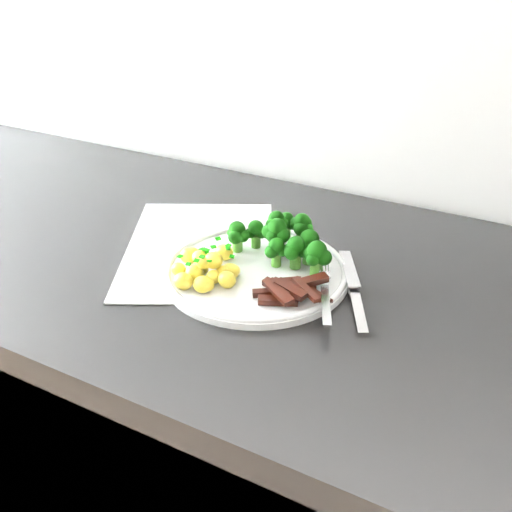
# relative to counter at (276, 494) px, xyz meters

# --- Properties ---
(counter) EXTENTS (2.39, 0.60, 0.90)m
(counter) POSITION_rel_counter_xyz_m (0.00, 0.00, 0.00)
(counter) COLOR black
(counter) RESTS_ON ground
(recipe_paper) EXTENTS (0.33, 0.37, 0.00)m
(recipe_paper) POSITION_rel_counter_xyz_m (-0.14, 0.01, 0.45)
(recipe_paper) COLOR white
(recipe_paper) RESTS_ON counter
(plate) EXTENTS (0.25, 0.25, 0.01)m
(plate) POSITION_rel_counter_xyz_m (-0.03, -0.02, 0.46)
(plate) COLOR white
(plate) RESTS_ON counter
(broccoli) EXTENTS (0.16, 0.11, 0.06)m
(broccoli) POSITION_rel_counter_xyz_m (-0.01, 0.03, 0.49)
(broccoli) COLOR #31641B
(broccoli) RESTS_ON plate
(potatoes) EXTENTS (0.10, 0.11, 0.04)m
(potatoes) POSITION_rel_counter_xyz_m (-0.08, -0.06, 0.47)
(potatoes) COLOR #F4DA55
(potatoes) RESTS_ON plate
(beef_strips) EXTENTS (0.10, 0.09, 0.03)m
(beef_strips) POSITION_rel_counter_xyz_m (0.04, -0.06, 0.47)
(beef_strips) COLOR black
(beef_strips) RESTS_ON plate
(fork) EXTENTS (0.07, 0.15, 0.01)m
(fork) POSITION_rel_counter_xyz_m (0.08, -0.04, 0.47)
(fork) COLOR silver
(fork) RESTS_ON plate
(knife) EXTENTS (0.10, 0.17, 0.02)m
(knife) POSITION_rel_counter_xyz_m (0.11, -0.02, 0.46)
(knife) COLOR silver
(knife) RESTS_ON plate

